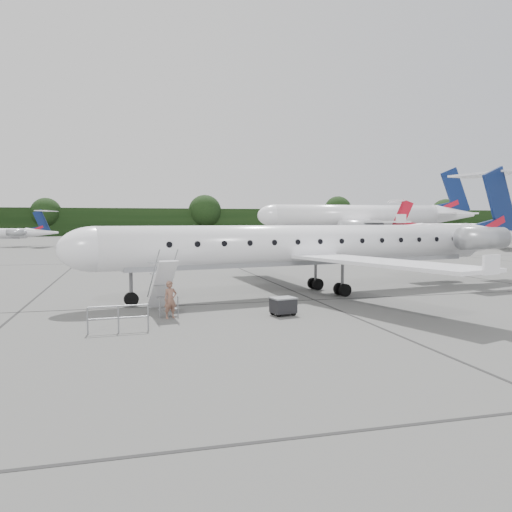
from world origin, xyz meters
name	(u,v)px	position (x,y,z in m)	size (l,w,h in m)	color
ground	(405,306)	(0.00, 0.00, 0.00)	(320.00, 320.00, 0.00)	#5D5D5B
treeline	(173,222)	(0.00, 130.00, 4.00)	(260.00, 4.00, 8.00)	black
main_regional_jet	(313,225)	(-2.99, 5.03, 3.94)	(30.76, 22.15, 7.89)	white
airstair	(162,286)	(-11.81, 0.99, 1.24)	(0.85, 2.49, 2.47)	white
passenger	(170,300)	(-11.56, -0.38, 0.81)	(0.59, 0.39, 1.62)	brown
safety_railing	(118,319)	(-13.68, -2.65, 0.50)	(2.20, 0.08, 1.00)	gray
baggage_cart	(283,306)	(-6.64, -0.94, 0.43)	(1.00, 0.81, 0.86)	black
bg_narrowbody	(356,205)	(27.94, 63.38, 7.17)	(39.94, 28.75, 14.34)	white
bg_regional_right	(498,223)	(43.17, 44.55, 3.82)	(29.15, 20.99, 7.65)	white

